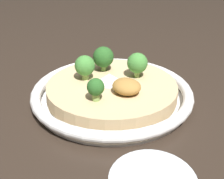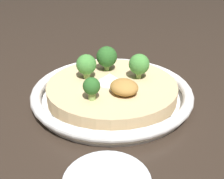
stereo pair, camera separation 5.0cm
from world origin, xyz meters
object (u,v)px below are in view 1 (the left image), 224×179
broccoli_back_right (85,66)px  broccoli_back_left (96,88)px  risotto_bowl (112,92)px  broccoli_front (137,63)px  broccoli_right (103,57)px

broccoli_back_right → broccoli_back_left: bearing=145.8°
risotto_bowl → broccoli_back_right: (0.05, 0.02, 0.04)m
broccoli_back_left → broccoli_back_right: size_ratio=0.83×
risotto_bowl → broccoli_back_right: broccoli_back_right is taller
broccoli_front → broccoli_back_right: bearing=45.0°
broccoli_front → risotto_bowl: bearing=69.2°
broccoli_back_left → broccoli_right: (0.07, -0.10, 0.01)m
broccoli_back_right → broccoli_right: (-0.00, -0.05, 0.00)m
risotto_bowl → broccoli_front: (-0.02, -0.05, 0.04)m
broccoli_back_left → broccoli_right: size_ratio=0.79×
broccoli_right → risotto_bowl: bearing=145.3°
broccoli_back_left → broccoli_right: 0.12m
broccoli_right → broccoli_front: (-0.07, -0.02, -0.00)m
broccoli_right → broccoli_back_left: bearing=124.6°
broccoli_back_left → broccoli_front: broccoli_front is taller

